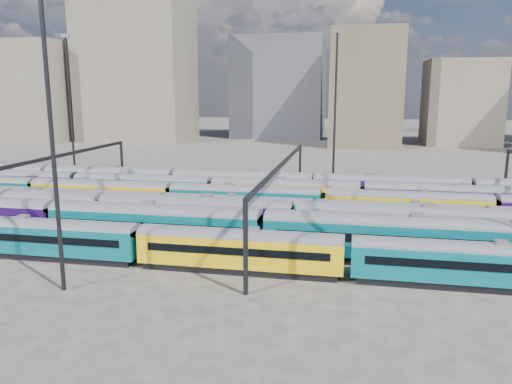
% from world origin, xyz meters
% --- Properties ---
extents(ground, '(500.00, 500.00, 0.00)m').
position_xyz_m(ground, '(0.00, 0.00, 0.00)').
color(ground, '#413C37').
rests_on(ground, ground).
extents(rake_0, '(115.21, 2.81, 4.72)m').
position_xyz_m(rake_0, '(17.99, -15.00, 2.48)').
color(rake_0, black).
rests_on(rake_0, ground).
extents(rake_1, '(159.49, 3.33, 5.62)m').
position_xyz_m(rake_1, '(-1.84, -10.00, 2.95)').
color(rake_1, black).
rests_on(rake_1, ground).
extents(rake_2, '(134.14, 3.27, 5.52)m').
position_xyz_m(rake_2, '(-10.29, -5.00, 2.90)').
color(rake_2, black).
rests_on(rake_2, ground).
extents(rake_3, '(130.03, 2.72, 4.56)m').
position_xyz_m(rake_3, '(4.58, 0.00, 2.39)').
color(rake_3, black).
rests_on(rake_3, ground).
extents(rake_4, '(121.22, 2.96, 4.98)m').
position_xyz_m(rake_4, '(-5.70, 5.00, 2.61)').
color(rake_4, black).
rests_on(rake_4, ground).
extents(rake_5, '(125.11, 3.05, 5.14)m').
position_xyz_m(rake_5, '(-1.48, 10.00, 2.70)').
color(rake_5, black).
rests_on(rake_5, ground).
extents(rake_6, '(129.23, 3.15, 5.31)m').
position_xyz_m(rake_6, '(-8.97, 15.00, 2.79)').
color(rake_6, black).
rests_on(rake_6, ground).
extents(gantry_1, '(0.35, 40.35, 8.03)m').
position_xyz_m(gantry_1, '(-20.00, 0.00, 6.79)').
color(gantry_1, black).
rests_on(gantry_1, ground).
extents(gantry_2, '(0.35, 40.35, 8.03)m').
position_xyz_m(gantry_2, '(10.00, 0.00, 6.79)').
color(gantry_2, black).
rests_on(gantry_2, ground).
extents(mast_1, '(1.40, 0.50, 25.60)m').
position_xyz_m(mast_1, '(-30.00, 22.00, 13.97)').
color(mast_1, black).
rests_on(mast_1, ground).
extents(mast_2, '(1.40, 0.50, 25.60)m').
position_xyz_m(mast_2, '(-5.00, -22.00, 13.97)').
color(mast_2, black).
rests_on(mast_2, ground).
extents(mast_3, '(1.40, 0.50, 25.60)m').
position_xyz_m(mast_3, '(15.00, 24.00, 13.97)').
color(mast_3, black).
rests_on(mast_3, ground).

